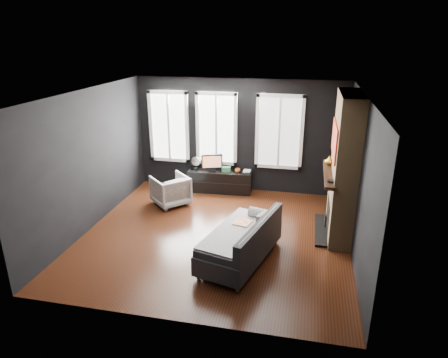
% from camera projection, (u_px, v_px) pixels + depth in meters
% --- Properties ---
extents(floor, '(5.00, 5.00, 0.00)m').
position_uv_depth(floor, '(216.00, 235.00, 7.71)').
color(floor, black).
rests_on(floor, ground).
extents(ceiling, '(5.00, 5.00, 0.00)m').
position_uv_depth(ceiling, '(215.00, 94.00, 6.78)').
color(ceiling, white).
rests_on(ceiling, ground).
extents(wall_back, '(5.00, 0.02, 2.70)m').
position_uv_depth(wall_back, '(239.00, 136.00, 9.54)').
color(wall_back, black).
rests_on(wall_back, ground).
extents(wall_left, '(0.02, 5.00, 2.70)m').
position_uv_depth(wall_left, '(90.00, 160.00, 7.74)').
color(wall_left, black).
rests_on(wall_left, ground).
extents(wall_right, '(0.02, 5.00, 2.70)m').
position_uv_depth(wall_right, '(359.00, 179.00, 6.75)').
color(wall_right, black).
rests_on(wall_right, ground).
extents(windows, '(4.00, 0.16, 1.76)m').
position_uv_depth(windows, '(220.00, 92.00, 9.23)').
color(windows, white).
rests_on(windows, wall_back).
extents(fireplace, '(0.70, 1.62, 2.70)m').
position_uv_depth(fireplace, '(344.00, 167.00, 7.34)').
color(fireplace, '#93724C').
rests_on(fireplace, floor).
extents(sofa, '(1.36, 2.02, 0.79)m').
position_uv_depth(sofa, '(240.00, 239.00, 6.74)').
color(sofa, black).
rests_on(sofa, floor).
extents(stripe_pillow, '(0.17, 0.32, 0.31)m').
position_uv_depth(stripe_pillow, '(262.00, 221.00, 6.96)').
color(stripe_pillow, gray).
rests_on(stripe_pillow, sofa).
extents(armchair, '(0.99, 0.99, 0.74)m').
position_uv_depth(armchair, '(170.00, 189.00, 8.97)').
color(armchair, silver).
rests_on(armchair, floor).
extents(media_console, '(1.56, 0.56, 0.53)m').
position_uv_depth(media_console, '(220.00, 181.00, 9.75)').
color(media_console, black).
rests_on(media_console, floor).
extents(monitor, '(0.53, 0.28, 0.46)m').
position_uv_depth(monitor, '(212.00, 162.00, 9.58)').
color(monitor, black).
rests_on(monitor, media_console).
extents(desk_fan, '(0.27, 0.27, 0.33)m').
position_uv_depth(desk_fan, '(196.00, 163.00, 9.73)').
color(desk_fan, '#A1A1A1').
rests_on(desk_fan, media_console).
extents(mug, '(0.14, 0.13, 0.12)m').
position_uv_depth(mug, '(238.00, 170.00, 9.52)').
color(mug, orange).
rests_on(mug, media_console).
extents(book, '(0.18, 0.02, 0.24)m').
position_uv_depth(book, '(243.00, 166.00, 9.59)').
color(book, tan).
rests_on(book, media_console).
extents(storage_box, '(0.20, 0.13, 0.11)m').
position_uv_depth(storage_box, '(226.00, 169.00, 9.60)').
color(storage_box, '#377E49').
rests_on(storage_box, media_console).
extents(mantel_vase, '(0.22, 0.22, 0.17)m').
position_uv_depth(mantel_vase, '(329.00, 161.00, 7.81)').
color(mantel_vase, gold).
rests_on(mantel_vase, fireplace).
extents(mantel_clock, '(0.15, 0.15, 0.04)m').
position_uv_depth(mantel_clock, '(331.00, 181.00, 6.92)').
color(mantel_clock, black).
rests_on(mantel_clock, fireplace).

